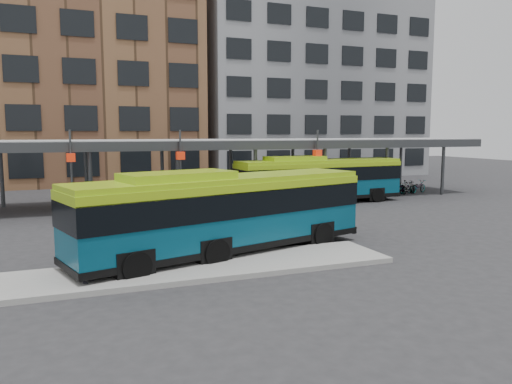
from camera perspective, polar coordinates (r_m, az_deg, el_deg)
name	(u,v)px	position (r m, az deg, el deg)	size (l,w,h in m)	color
ground	(300,241)	(21.73, 5.03, -5.56)	(120.00, 120.00, 0.00)	#28282B
boarding_island	(192,269)	(17.12, -7.27, -8.71)	(14.00, 3.00, 0.18)	gray
canopy	(214,144)	(33.24, -4.88, 5.53)	(40.00, 6.53, 4.80)	#999B9E
building_brick	(51,63)	(51.41, -22.35, 13.44)	(26.00, 14.00, 22.00)	brown
building_grey	(303,84)	(57.25, 5.36, 12.19)	(24.00, 14.00, 20.00)	slate
bus_front	(224,211)	(18.86, -3.66, -2.18)	(12.12, 5.66, 3.28)	#08435B
bus_rear	(319,179)	(32.95, 7.24, 1.53)	(11.50, 3.10, 3.13)	#08435B
pedestrian	(87,255)	(15.85, -18.74, -6.88)	(0.67, 0.71, 1.62)	black
bike_rack	(392,188)	(38.76, 15.32, 0.42)	(7.05, 1.58, 1.07)	slate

